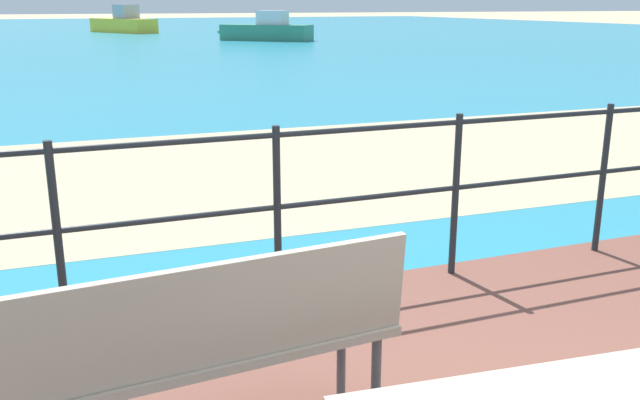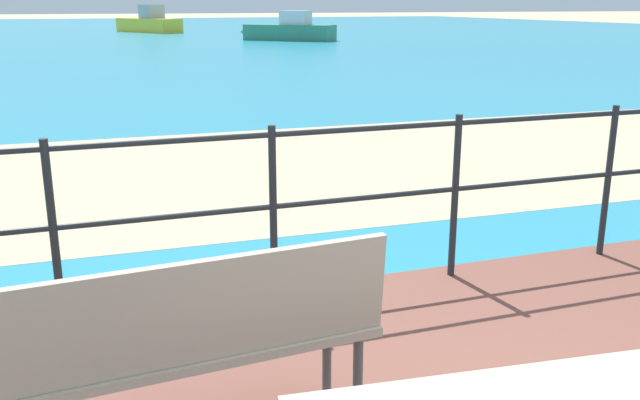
{
  "view_description": "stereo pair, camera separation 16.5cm",
  "coord_description": "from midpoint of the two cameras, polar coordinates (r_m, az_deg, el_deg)",
  "views": [
    {
      "loc": [
        -1.76,
        -1.18,
        1.75
      ],
      "look_at": [
        -0.12,
        2.97,
        0.49
      ],
      "focal_mm": 39.16,
      "sensor_mm": 36.0,
      "label": 1
    },
    {
      "loc": [
        -1.6,
        -1.24,
        1.75
      ],
      "look_at": [
        -0.12,
        2.97,
        0.49
      ],
      "focal_mm": 39.16,
      "sensor_mm": 36.0,
      "label": 2
    }
  ],
  "objects": [
    {
      "name": "sea_water",
      "position": [
        41.28,
        -19.6,
        12.52
      ],
      "size": [
        90.0,
        90.0,
        0.01
      ],
      "primitive_type": "cube",
      "color": "teal",
      "rests_on": "ground"
    },
    {
      "name": "park_bench",
      "position": [
        2.57,
        -12.17,
        -11.26
      ],
      "size": [
        1.61,
        0.53,
        0.87
      ],
      "rotation": [
        0.0,
        0.0,
        3.22
      ],
      "color": "tan",
      "rests_on": "patio_paving"
    },
    {
      "name": "railing_fence",
      "position": [
        4.16,
        3.08,
        1.28
      ],
      "size": [
        5.94,
        0.04,
        1.04
      ],
      "color": "#1E2328",
      "rests_on": "patio_paving"
    },
    {
      "name": "boat_near",
      "position": [
        45.05,
        -15.92,
        13.7
      ],
      "size": [
        3.63,
        5.27,
        1.63
      ],
      "rotation": [
        0.0,
        0.0,
        2.06
      ],
      "color": "yellow",
      "rests_on": "sea_water"
    },
    {
      "name": "beach_strip",
      "position": [
        7.58,
        -8.09,
        2.34
      ],
      "size": [
        54.08,
        5.72,
        0.01
      ],
      "primitive_type": "cube",
      "rotation": [
        0.0,
        0.0,
        -0.02
      ],
      "color": "tan",
      "rests_on": "ground"
    },
    {
      "name": "boat_mid",
      "position": [
        34.22,
        -4.61,
        13.66
      ],
      "size": [
        4.29,
        3.91,
        1.39
      ],
      "rotation": [
        0.0,
        0.0,
        2.43
      ],
      "color": "#338466",
      "rests_on": "sea_water"
    }
  ]
}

